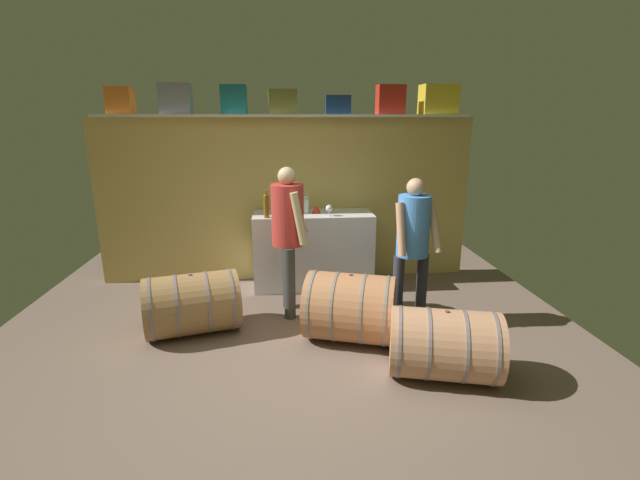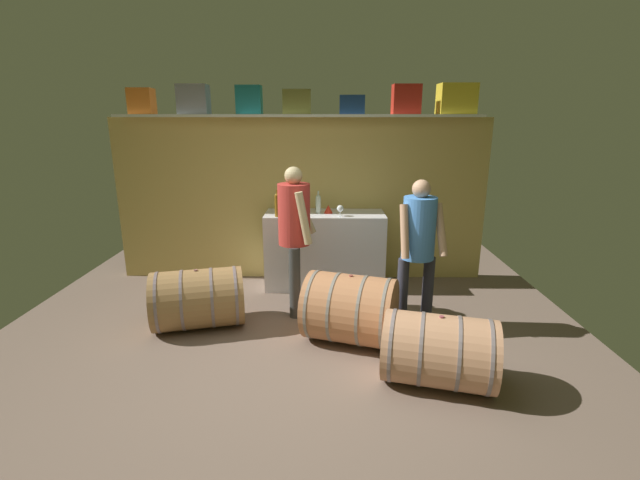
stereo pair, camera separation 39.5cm
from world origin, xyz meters
The scene contains 20 objects.
ground_plane centered at (0.00, 0.60, -0.01)m, with size 6.03×8.04×0.02m, color #6E594D.
back_wall_panel centered at (0.00, 2.42, 1.06)m, with size 4.83×0.10×2.11m, color tan.
high_shelf_board centered at (0.00, 2.27, 2.13)m, with size 4.44×0.40×0.03m, color silver.
toolcase_orange centered at (-1.92, 2.27, 2.30)m, with size 0.28×0.24×0.31m, color orange.
toolcase_grey centered at (-1.28, 2.27, 2.32)m, with size 0.35×0.29×0.35m, color gray.
toolcase_teal centered at (-0.60, 2.27, 2.31)m, with size 0.30×0.21×0.34m, color #1A717A.
toolcase_olive centered at (-0.03, 2.27, 2.29)m, with size 0.34×0.22×0.29m, color olive.
toolcase_navy centered at (0.65, 2.27, 2.25)m, with size 0.30×0.22×0.22m, color navy.
toolcase_red centered at (1.30, 2.27, 2.32)m, with size 0.33×0.21×0.35m, color red.
toolcase_yellow centered at (1.90, 2.27, 2.32)m, with size 0.43×0.29×0.36m, color gold.
work_cabinet centered at (0.32, 2.06, 0.48)m, with size 1.49×0.59×0.95m, color white.
wine_bottle_clear centered at (0.24, 2.06, 1.08)m, with size 0.07×0.07×0.28m.
wine_bottle_amber centered at (-0.25, 1.86, 1.10)m, with size 0.07×0.07×0.32m.
wine_glass centered at (0.50, 1.90, 1.04)m, with size 0.08×0.08×0.13m.
red_funnel centered at (0.36, 2.07, 1.01)m, with size 0.11×0.11×0.10m, color red.
wine_barrel_near centered at (0.57, 0.58, 0.34)m, with size 1.00×0.88×0.68m.
wine_barrel_far centered at (1.24, -0.14, 0.30)m, with size 0.99×0.78×0.60m.
wine_barrel_flank centered at (-0.98, 0.86, 0.31)m, with size 1.03×0.81×0.63m.
winemaker_pouring centered at (0.00, 1.25, 0.99)m, with size 0.40×0.49×1.62m.
visitor_tasting centered at (1.25, 0.89, 0.94)m, with size 0.49×0.39×1.53m.
Camera 2 is at (0.33, -3.31, 2.09)m, focal length 24.71 mm.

